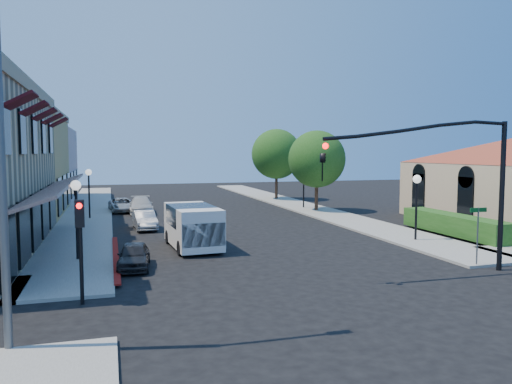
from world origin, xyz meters
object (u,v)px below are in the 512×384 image
object	(u,v)px
white_van	(193,224)
parked_car_d	(122,205)
lamppost_left_far	(89,181)
lamppost_right_near	(417,191)
street_tree_b	(276,154)
parked_car_a	(134,256)
street_name_sign	(478,227)
street_tree_a	(317,159)
parked_car_c	(141,205)
secondary_signal	(80,232)
lamppost_right_far	(304,176)
signal_mast_arm	(458,170)
lamppost_left_near	(76,199)
parked_car_b	(145,220)
cobra_streetlight	(16,132)

from	to	relation	value
white_van	parked_car_d	size ratio (longest dim) A/B	1.22
lamppost_left_far	lamppost_right_near	world-z (taller)	same
street_tree_b	lamppost_right_near	distance (m)	24.07
parked_car_a	street_name_sign	bearing A→B (deg)	-9.83
street_tree_b	parked_car_d	size ratio (longest dim) A/B	1.77
street_tree_a	parked_car_c	world-z (taller)	street_tree_a
street_tree_a	street_name_sign	bearing A→B (deg)	-93.76
secondary_signal	lamppost_left_far	world-z (taller)	lamppost_left_far
white_van	parked_car_c	size ratio (longest dim) A/B	1.13
street_tree_b	lamppost_right_far	distance (m)	8.21
street_name_sign	parked_car_c	xyz separation A→B (m)	(-12.30, 22.44, -1.07)
parked_car_a	parked_car_c	xyz separation A→B (m)	(1.40, 18.64, 0.09)
signal_mast_arm	lamppost_left_near	xyz separation A→B (m)	(-14.36, 6.50, -1.35)
street_tree_a	white_van	bearing A→B (deg)	-133.90
parked_car_b	parked_car_d	distance (m)	9.63
lamppost_left_far	parked_car_b	size ratio (longest dim) A/B	1.02
street_tree_b	lamppost_right_near	size ratio (longest dim) A/B	1.97
lamppost_left_far	lamppost_right_near	xyz separation A→B (m)	(17.00, -14.00, 0.00)
parked_car_d	street_tree_b	bearing A→B (deg)	16.52
street_tree_a	parked_car_d	distance (m)	15.95
lamppost_right_near	lamppost_right_far	distance (m)	16.00
lamppost_right_far	parked_car_d	distance (m)	15.00
street_tree_a	parked_car_d	bearing A→B (deg)	165.07
lamppost_left_near	parked_car_b	bearing A→B (deg)	67.91
cobra_streetlight	lamppost_right_near	world-z (taller)	cobra_streetlight
street_tree_a	lamppost_right_far	xyz separation A→B (m)	(-0.30, 2.00, -1.46)
lamppost_left_near	white_van	size ratio (longest dim) A/B	0.73
street_tree_b	parked_car_d	distance (m)	16.64
street_name_sign	parked_car_c	world-z (taller)	street_name_sign
secondary_signal	lamppost_right_far	size ratio (longest dim) A/B	0.93
street_name_sign	lamppost_right_near	distance (m)	5.98
lamppost_right_near	parked_car_c	distance (m)	21.41
secondary_signal	cobra_streetlight	distance (m)	4.65
parked_car_a	secondary_signal	bearing A→B (deg)	-105.73
street_tree_a	lamppost_right_far	distance (m)	2.49
lamppost_left_near	parked_car_b	xyz separation A→B (m)	(3.42, 8.44, -2.16)
street_tree_b	parked_car_b	xyz separation A→B (m)	(-13.88, -15.56, -3.97)
signal_mast_arm	lamppost_right_near	size ratio (longest dim) A/B	2.24
lamppost_left_near	parked_car_a	bearing A→B (deg)	-41.01
lamppost_left_far	parked_car_a	bearing A→B (deg)	-81.82
cobra_streetlight	street_name_sign	xyz separation A→B (m)	(16.65, 4.20, -3.57)
white_van	lamppost_left_near	bearing A→B (deg)	-163.71
secondary_signal	cobra_streetlight	size ratio (longest dim) A/B	0.36
parked_car_d	street_tree_a	bearing A→B (deg)	-20.22
cobra_streetlight	white_van	distance (m)	13.62
street_tree_a	white_van	size ratio (longest dim) A/B	1.33
lamppost_left_far	street_tree_a	bearing A→B (deg)	0.00
lamppost_right_far	street_tree_b	bearing A→B (deg)	87.85
secondary_signal	white_van	world-z (taller)	secondary_signal
secondary_signal	parked_car_d	bearing A→B (deg)	85.81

